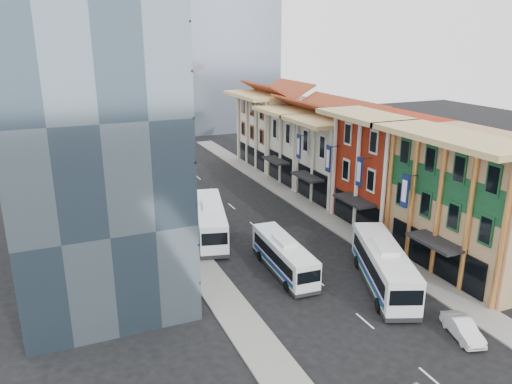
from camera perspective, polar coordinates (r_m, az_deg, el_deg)
name	(u,v)px	position (r m, az deg, el deg)	size (l,w,h in m)	color
ground	(373,328)	(38.24, 13.23, -14.89)	(200.00, 200.00, 0.00)	black
sidewalk_right	(320,214)	(58.96, 7.38, -2.55)	(3.00, 90.00, 0.15)	slate
sidewalk_left	(179,237)	(52.84, -8.80, -5.05)	(3.00, 90.00, 0.15)	slate
shophouse_tan	(476,204)	(47.90, 23.82, -1.24)	(8.00, 14.00, 12.00)	tan
shophouse_red	(390,171)	(56.29, 15.04, 2.34)	(8.00, 10.00, 12.00)	maroon
shophouse_cream_near	(342,160)	(63.99, 9.77, 3.57)	(8.00, 9.00, 10.00)	beige
shophouse_cream_mid	(307,146)	(71.48, 5.87, 5.21)	(8.00, 9.00, 10.00)	beige
shophouse_cream_far	(276,130)	(80.53, 2.25, 7.05)	(8.00, 12.00, 11.00)	beige
office_tower	(81,100)	(44.84, -19.40, 9.92)	(12.00, 26.00, 30.00)	#3C4F5F
office_block_far	(80,141)	(68.84, -19.47, 5.51)	(10.00, 18.00, 14.00)	gray
bus_left_near	(284,256)	(44.36, 3.21, -7.26)	(2.35, 10.04, 3.22)	silver
bus_left_far	(210,220)	(51.78, -5.26, -3.20)	(2.79, 11.93, 3.83)	white
bus_right	(384,265)	(43.12, 14.39, -8.14)	(2.81, 11.99, 3.85)	white
sedan_right	(463,329)	(38.79, 22.55, -14.21)	(1.40, 4.01, 1.32)	silver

